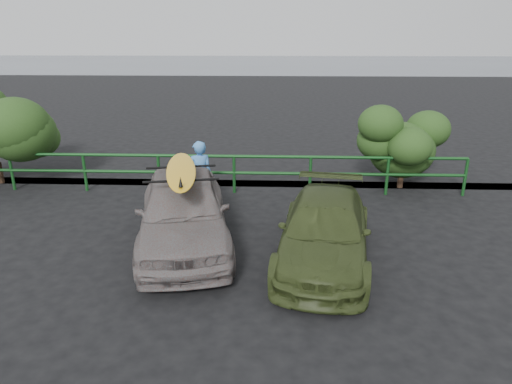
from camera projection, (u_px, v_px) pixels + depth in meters
ground at (148, 292)px, 7.50m from camera, size 80.00×80.00×0.00m
ocean at (261, 63)px, 64.10m from camera, size 200.00×200.00×0.00m
guardrail at (196, 173)px, 12.05m from camera, size 14.00×0.08×1.04m
shrub_left at (22, 140)px, 12.36m from camera, size 3.20×2.40×2.55m
shrub_right at (385, 151)px, 12.15m from camera, size 3.20×2.40×2.11m
sedan at (183, 210)px, 8.98m from camera, size 2.53×4.56×1.47m
olive_vehicle at (325, 231)px, 8.42m from camera, size 2.23×4.19×1.16m
man at (200, 176)px, 10.78m from camera, size 0.72×0.60×1.68m
roof_rack at (181, 173)px, 8.73m from camera, size 1.54×1.21×0.05m
surfboard at (181, 170)px, 8.71m from camera, size 1.06×2.74×0.08m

